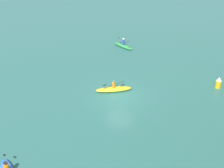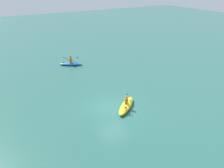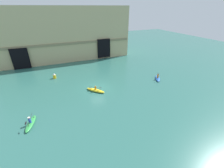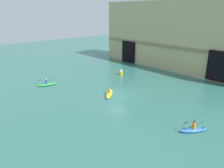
# 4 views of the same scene
# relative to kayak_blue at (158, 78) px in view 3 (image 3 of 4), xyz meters

# --- Properties ---
(ground_plane) EXTENTS (120.00, 120.00, 0.00)m
(ground_plane) POSITION_rel_kayak_blue_xyz_m (-12.18, 1.08, -0.22)
(ground_plane) COLOR #2D665B
(cliff_bluff) EXTENTS (34.24, 7.37, 13.07)m
(cliff_bluff) POSITION_rel_kayak_blue_xyz_m (-15.02, 20.30, 6.28)
(cliff_bluff) COLOR tan
(cliff_bluff) RESTS_ON ground
(kayak_blue) EXTENTS (2.22, 2.91, 1.13)m
(kayak_blue) POSITION_rel_kayak_blue_xyz_m (0.00, 0.00, 0.00)
(kayak_blue) COLOR blue
(kayak_blue) RESTS_ON ground
(kayak_green) EXTENTS (1.50, 3.15, 1.14)m
(kayak_green) POSITION_rel_kayak_blue_xyz_m (-22.47, -4.62, -0.00)
(kayak_green) COLOR green
(kayak_green) RESTS_ON ground
(kayak_yellow) EXTENTS (2.87, 3.10, 1.11)m
(kayak_yellow) POSITION_rel_kayak_blue_xyz_m (-12.79, 0.09, 0.00)
(kayak_yellow) COLOR yellow
(kayak_yellow) RESTS_ON ground
(marker_buoy) EXTENTS (0.57, 0.57, 1.15)m
(marker_buoy) POSITION_rel_kayak_blue_xyz_m (-18.83, 8.26, 0.31)
(marker_buoy) COLOR yellow
(marker_buoy) RESTS_ON ground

